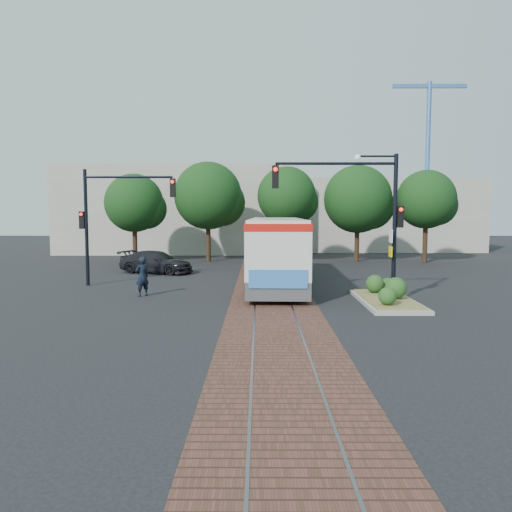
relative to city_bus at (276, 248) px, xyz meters
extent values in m
plane|color=black|center=(-0.34, -4.65, -1.93)|extent=(120.00, 120.00, 0.00)
cube|color=brown|center=(-0.34, -0.65, -1.93)|extent=(3.60, 40.00, 0.01)
cube|color=slate|center=(-1.09, -0.65, -1.92)|extent=(0.06, 40.00, 0.01)
cube|color=slate|center=(0.41, -0.65, -1.92)|extent=(0.06, 40.00, 0.01)
cylinder|color=#382314|center=(-10.34, 11.35, -0.50)|extent=(0.36, 0.36, 2.86)
sphere|color=#103313|center=(-10.34, 11.35, 2.58)|extent=(4.40, 4.40, 4.40)
cylinder|color=#382314|center=(-4.84, 12.15, -0.37)|extent=(0.36, 0.36, 3.12)
sphere|color=#103313|center=(-4.84, 12.15, 3.14)|extent=(5.20, 5.20, 5.20)
cylinder|color=#382314|center=(1.16, 11.35, -0.24)|extent=(0.36, 0.36, 3.39)
sphere|color=#103313|center=(1.16, 11.35, 3.10)|extent=(4.40, 4.40, 4.40)
cylinder|color=#382314|center=(6.66, 12.15, -0.50)|extent=(0.36, 0.36, 2.86)
sphere|color=#103313|center=(6.66, 12.15, 2.88)|extent=(5.20, 5.20, 5.20)
cylinder|color=#382314|center=(11.66, 11.35, -0.37)|extent=(0.36, 0.36, 3.12)
sphere|color=#103313|center=(11.66, 11.35, 2.84)|extent=(4.40, 4.40, 4.40)
cube|color=#ADA899|center=(-8.34, 23.35, 2.07)|extent=(22.00, 12.00, 8.00)
cube|color=#ADA899|center=(11.66, 25.35, 1.57)|extent=(18.00, 10.00, 7.00)
cylinder|color=#3F72B2|center=(17.66, 29.35, 7.07)|extent=(0.50, 0.50, 18.00)
cube|color=#3F72B2|center=(17.66, 29.35, 15.57)|extent=(8.00, 0.40, 0.40)
cube|color=#424244|center=(0.00, -0.05, -1.34)|extent=(2.99, 12.99, 0.75)
cube|color=silver|center=(0.00, -0.05, 0.06)|extent=(3.01, 12.99, 2.05)
cube|color=black|center=(0.00, 0.28, 0.38)|extent=(3.05, 11.70, 0.97)
cube|color=red|center=(0.00, -0.05, 1.25)|extent=(3.05, 12.99, 0.32)
cube|color=silver|center=(0.00, -0.05, 1.46)|extent=(2.91, 12.56, 0.15)
cube|color=black|center=(-0.15, -6.35, 0.49)|extent=(1.73, 0.17, 0.97)
cube|color=blue|center=(-0.15, -6.54, -0.80)|extent=(2.37, 0.12, 0.75)
cube|color=orange|center=(1.37, -1.16, -0.59)|extent=(0.18, 4.85, 1.19)
cylinder|color=black|center=(-1.35, -4.65, -1.40)|extent=(0.40, 1.09, 1.08)
cylinder|color=black|center=(1.13, -4.71, -1.40)|extent=(0.40, 1.09, 1.08)
cylinder|color=black|center=(-1.15, 4.07, -1.40)|extent=(0.40, 1.09, 1.08)
cylinder|color=black|center=(1.33, 4.02, -1.40)|extent=(0.40, 1.09, 1.08)
cube|color=gray|center=(4.46, -5.65, -1.86)|extent=(2.20, 5.20, 0.15)
cube|color=olive|center=(4.46, -5.65, -1.74)|extent=(1.90, 4.80, 0.08)
sphere|color=#1E4719|center=(4.06, -7.25, -1.35)|extent=(0.70, 0.70, 0.70)
sphere|color=#1E4719|center=(4.76, -5.85, -1.25)|extent=(0.90, 0.90, 0.90)
sphere|color=#1E4719|center=(4.26, -4.25, -1.30)|extent=(0.80, 0.80, 0.80)
sphere|color=#1E4719|center=(4.96, -3.75, -1.40)|extent=(0.60, 0.60, 0.60)
cylinder|color=black|center=(4.76, -5.45, 1.28)|extent=(0.18, 0.18, 6.00)
cylinder|color=black|center=(2.26, -5.45, 3.88)|extent=(5.00, 0.12, 0.12)
cube|color=black|center=(-0.24, -5.45, 3.33)|extent=(0.28, 0.22, 0.95)
sphere|color=#FF190C|center=(-0.24, -5.59, 3.63)|extent=(0.18, 0.18, 0.18)
cube|color=black|center=(4.98, -5.45, 1.68)|extent=(0.26, 0.20, 0.90)
sphere|color=#FF190C|center=(4.98, -5.58, 1.98)|extent=(0.16, 0.16, 0.16)
cube|color=white|center=(4.58, -5.57, 0.88)|extent=(0.04, 0.45, 0.55)
cube|color=yellow|center=(4.58, -5.57, 0.23)|extent=(0.04, 0.45, 0.45)
cylinder|color=black|center=(3.96, -5.45, 4.18)|extent=(1.60, 0.08, 0.08)
sphere|color=silver|center=(3.16, -5.45, 4.13)|extent=(0.24, 0.24, 0.24)
cylinder|color=black|center=(-9.84, -0.65, 1.07)|extent=(0.18, 0.18, 6.00)
cylinder|color=black|center=(-7.59, -0.65, 3.67)|extent=(4.50, 0.12, 0.12)
cube|color=black|center=(-5.34, -0.65, 3.12)|extent=(0.28, 0.22, 0.95)
sphere|color=#FF190C|center=(-5.34, -0.79, 3.42)|extent=(0.18, 0.18, 0.18)
cube|color=black|center=(-10.06, -0.65, 1.47)|extent=(0.26, 0.20, 0.90)
sphere|color=#FF190C|center=(-10.06, -0.78, 1.77)|extent=(0.16, 0.16, 0.16)
imported|color=black|center=(-6.22, -3.98, -1.04)|extent=(0.78, 0.75, 1.80)
imported|color=black|center=(-7.37, 4.72, -1.24)|extent=(5.15, 3.54, 1.38)
camera|label=1|loc=(-0.93, -26.37, 1.86)|focal=35.00mm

